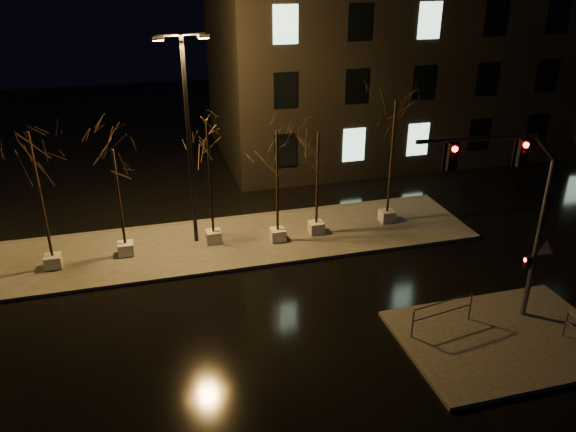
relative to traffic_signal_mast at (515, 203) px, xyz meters
name	(u,v)px	position (x,y,z in m)	size (l,w,h in m)	color
ground	(265,316)	(-7.85, 2.39, -4.56)	(90.00, 90.00, 0.00)	black
median	(235,241)	(-7.85, 8.39, -4.49)	(22.00, 5.00, 0.15)	#403E3A
sidewalk_corner	(504,338)	(-0.35, -1.11, -4.49)	(7.00, 5.00, 0.15)	#403E3A
building	(411,32)	(6.15, 20.39, 2.94)	(25.00, 12.00, 15.00)	black
tree_0	(34,164)	(-15.51, 7.92, 0.09)	(1.80, 1.80, 5.94)	beige
tree_1	(116,174)	(-12.62, 8.28, -0.73)	(1.80, 1.80, 4.85)	beige
tree_2	(208,149)	(-8.80, 8.45, -0.02)	(1.80, 1.80, 5.79)	beige
tree_3	(277,157)	(-5.98, 7.88, -0.43)	(1.80, 1.80, 5.25)	beige
tree_4	(318,156)	(-4.07, 8.14, -0.64)	(1.80, 1.80, 4.97)	beige
tree_5	(394,129)	(-0.36, 8.46, 0.19)	(1.80, 1.80, 6.06)	beige
traffic_signal_mast	(515,203)	(0.00, 0.00, 0.00)	(5.48, 0.63, 6.72)	#54575B
streetlight_main	(188,129)	(-9.55, 8.80, 0.78)	(2.25, 0.56, 9.00)	black
guard_rail_a	(443,310)	(-2.19, -0.07, -3.71)	(2.47, 0.45, 1.08)	#54575B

